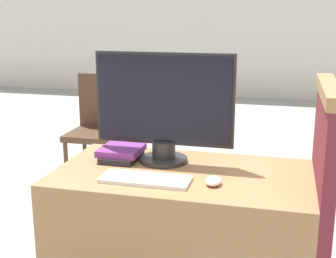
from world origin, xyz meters
TOP-DOWN VIEW (x-y plane):
  - wall_back at (0.00, 6.43)m, footprint 12.00×0.06m
  - desk at (0.00, 0.32)m, footprint 1.11×0.63m
  - carrel_divider at (0.58, 0.33)m, footprint 0.07×0.65m
  - monitor at (-0.12, 0.43)m, footprint 0.64×0.22m
  - keyboard at (-0.12, 0.16)m, footprint 0.37×0.14m
  - mouse at (0.15, 0.19)m, footprint 0.06×0.09m
  - book_stack at (-0.32, 0.42)m, footprint 0.19×0.22m
  - far_chair at (-1.16, 2.14)m, footprint 0.44×0.44m

SIDE VIEW (x-z plane):
  - desk at x=0.00m, z-range 0.00..0.75m
  - far_chair at x=-1.16m, z-range 0.04..0.94m
  - carrel_divider at x=0.58m, z-range 0.01..1.17m
  - keyboard at x=-0.12m, z-range 0.75..0.77m
  - mouse at x=0.15m, z-range 0.75..0.79m
  - book_stack at x=-0.32m, z-range 0.75..0.81m
  - monitor at x=-0.12m, z-range 0.75..1.26m
  - wall_back at x=0.00m, z-range 0.00..2.80m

